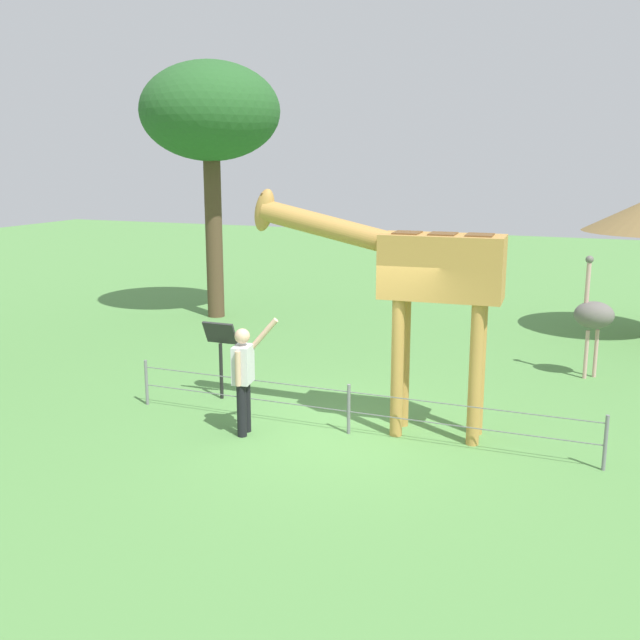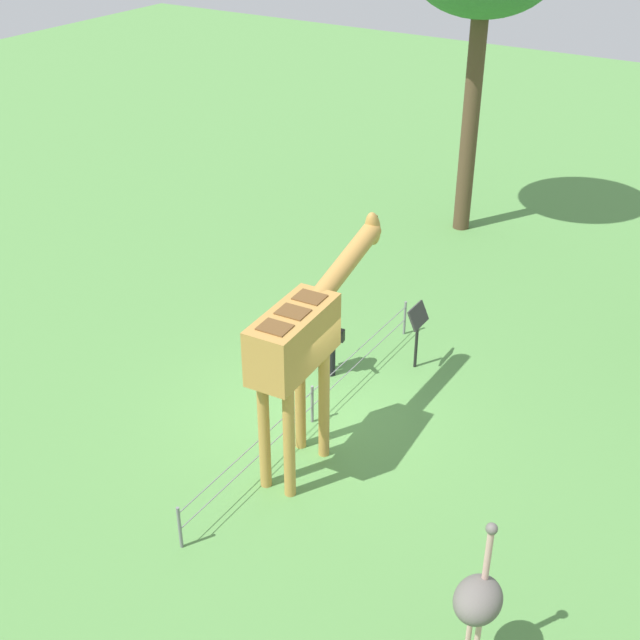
{
  "view_description": "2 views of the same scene",
  "coord_description": "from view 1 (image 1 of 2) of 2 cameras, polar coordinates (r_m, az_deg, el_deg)",
  "views": [
    {
      "loc": [
        -3.43,
        9.7,
        3.94
      ],
      "look_at": [
        0.48,
        -0.02,
        1.65
      ],
      "focal_mm": 41.5,
      "sensor_mm": 36.0,
      "label": 1
    },
    {
      "loc": [
        -9.87,
        -6.29,
        8.92
      ],
      "look_at": [
        0.29,
        0.09,
        1.91
      ],
      "focal_mm": 47.01,
      "sensor_mm": 36.0,
      "label": 2
    }
  ],
  "objects": [
    {
      "name": "visitor",
      "position": [
        10.72,
        -5.9,
        -4.18
      ],
      "size": [
        0.62,
        0.57,
        1.72
      ],
      "color": "black",
      "rests_on": "ground_plane"
    },
    {
      "name": "ground_plane",
      "position": [
        11.02,
        2.32,
        -8.62
      ],
      "size": [
        60.0,
        60.0,
        0.0
      ],
      "primitive_type": "plane",
      "color": "#568E47"
    },
    {
      "name": "info_sign",
      "position": [
        12.33,
        -7.69,
        -1.81
      ],
      "size": [
        0.56,
        0.21,
        1.32
      ],
      "color": "black",
      "rests_on": "ground_plane"
    },
    {
      "name": "wire_fence",
      "position": [
        10.83,
        2.23,
        -6.73
      ],
      "size": [
        7.05,
        0.05,
        0.75
      ],
      "color": "slate",
      "rests_on": "ground_plane"
    },
    {
      "name": "tree_east",
      "position": [
        18.67,
        -8.46,
        15.41
      ],
      "size": [
        3.38,
        3.38,
        6.24
      ],
      "color": "brown",
      "rests_on": "ground_plane"
    },
    {
      "name": "giraffe",
      "position": [
        10.51,
        7.75,
        3.37
      ],
      "size": [
        3.73,
        0.8,
        3.54
      ],
      "color": "#BC8942",
      "rests_on": "ground_plane"
    },
    {
      "name": "ostrich",
      "position": [
        14.23,
        20.36,
        0.36
      ],
      "size": [
        0.7,
        0.56,
        2.25
      ],
      "color": "#CC9E93",
      "rests_on": "ground_plane"
    }
  ]
}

